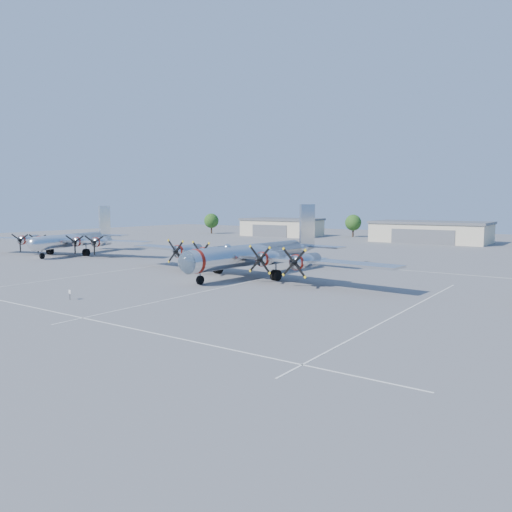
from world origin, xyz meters
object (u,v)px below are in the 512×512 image
Objects in this scene: bomber_west at (73,254)px; info_placard at (70,293)px; tree_west at (353,223)px; main_bomber_b29 at (255,275)px; tree_far_west at (211,221)px; hangar_center at (431,232)px; hangar_west at (282,227)px.

bomber_west is 48.99m from info_placard.
tree_west is 109.03m from info_placard.
main_bomber_b29 reaches higher than bomber_west.
tree_far_west is at bearing 138.44° from main_bomber_b29.
main_bomber_b29 is (22.18, -82.11, -4.22)m from tree_west.
bomber_west is at bearing -124.02° from hangar_center.
hangar_west is 85.29m from main_bomber_b29.
tree_far_west is 113.96m from info_placard.
tree_far_west is 6.43× the size of info_placard.
main_bomber_b29 is 26.12m from info_placard.
main_bomber_b29 is at bearing -46.22° from tree_far_west.
tree_west is (20.00, 8.04, 1.51)m from hangar_west.
hangar_center reaches higher than main_bomber_b29.
tree_far_west is (-25.00, -3.96, 1.51)m from hangar_west.
tree_west is (45.00, 12.00, 0.00)m from tree_far_west.
tree_west is 0.19× the size of bomber_west.
hangar_center is 0.64× the size of main_bomber_b29.
tree_far_west is at bearing -170.99° from hangar_west.
hangar_west reaches higher than info_placard.
hangar_west is at bearing 180.00° from hangar_center.
hangar_west reaches higher than bomber_west.
tree_far_west is 0.19× the size of bomber_west.
tree_west reaches higher than bomber_west.
tree_far_west reaches higher than main_bomber_b29.
tree_far_west is at bearing 91.19° from bomber_west.
hangar_center is 74.18m from main_bomber_b29.
tree_west is at bearing 21.89° from hangar_west.
hangar_center is at bearing 3.24° from tree_far_west.
info_placard is (40.06, -28.20, 0.73)m from bomber_west.
hangar_center is 26.30m from tree_west.
info_placard is (61.84, -95.66, -3.49)m from tree_far_west.
hangar_west is at bearing 124.32° from main_bomber_b29.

